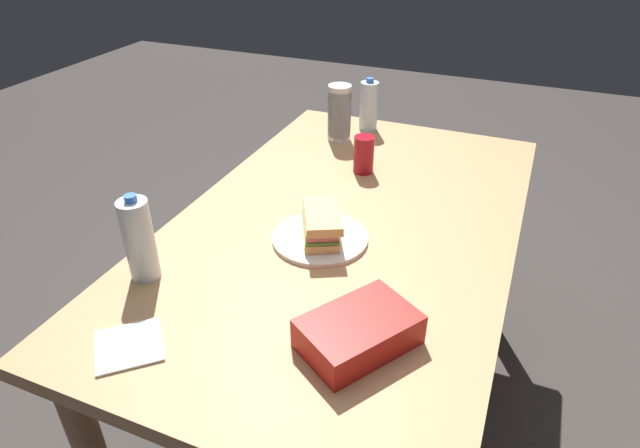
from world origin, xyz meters
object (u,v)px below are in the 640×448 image
object	(u,v)px
chip_bag	(359,332)
paper_plate	(320,238)
sandwich	(321,224)
dining_table	(345,248)
soda_can_red	(364,155)
water_bottle_spare	(139,240)
plastic_cup_stack	(339,113)
water_bottle_tall	(369,106)

from	to	relation	value
chip_bag	paper_plate	bearing A→B (deg)	-113.40
paper_plate	sandwich	distance (m)	0.05
chip_bag	dining_table	bearing A→B (deg)	-124.29
paper_plate	soda_can_red	size ratio (longest dim) A/B	2.08
paper_plate	water_bottle_spare	distance (m)	0.46
soda_can_red	chip_bag	xyz separation A→B (m)	(0.75, 0.24, -0.03)
plastic_cup_stack	water_bottle_spare	world-z (taller)	water_bottle_spare
soda_can_red	water_bottle_spare	bearing A→B (deg)	-22.46
paper_plate	water_bottle_tall	bearing A→B (deg)	-170.89
dining_table	chip_bag	bearing A→B (deg)	23.03
paper_plate	chip_bag	world-z (taller)	chip_bag
dining_table	sandwich	bearing A→B (deg)	-12.93
dining_table	soda_can_red	xyz separation A→B (m)	(-0.31, -0.06, 0.15)
plastic_cup_stack	water_bottle_spare	xyz separation A→B (m)	(0.95, -0.13, 0.00)
paper_plate	dining_table	bearing A→B (deg)	165.26
dining_table	paper_plate	xyz separation A→B (m)	(0.12, -0.03, 0.10)
paper_plate	chip_bag	distance (m)	0.39
dining_table	water_bottle_spare	world-z (taller)	water_bottle_spare
soda_can_red	water_bottle_tall	world-z (taller)	water_bottle_tall
water_bottle_tall	water_bottle_spare	distance (m)	1.10
dining_table	chip_bag	world-z (taller)	chip_bag
sandwich	soda_can_red	distance (m)	0.43
water_bottle_spare	paper_plate	bearing A→B (deg)	132.80
sandwich	chip_bag	world-z (taller)	sandwich
paper_plate	plastic_cup_stack	world-z (taller)	plastic_cup_stack
paper_plate	sandwich	world-z (taller)	sandwich
dining_table	soda_can_red	size ratio (longest dim) A/B	12.64
chip_bag	plastic_cup_stack	size ratio (longest dim) A/B	1.13
paper_plate	soda_can_red	distance (m)	0.43
paper_plate	water_bottle_tall	size ratio (longest dim) A/B	1.28
soda_can_red	water_bottle_tall	size ratio (longest dim) A/B	0.62
dining_table	water_bottle_tall	world-z (taller)	water_bottle_tall
dining_table	water_bottle_spare	size ratio (longest dim) A/B	6.99
water_bottle_tall	soda_can_red	bearing A→B (deg)	15.89
sandwich	soda_can_red	world-z (taller)	soda_can_red
water_bottle_tall	water_bottle_spare	size ratio (longest dim) A/B	0.90
dining_table	sandwich	size ratio (longest dim) A/B	7.70
sandwich	water_bottle_tall	size ratio (longest dim) A/B	1.01
plastic_cup_stack	chip_bag	bearing A→B (deg)	22.91
dining_table	plastic_cup_stack	xyz separation A→B (m)	(-0.53, -0.22, 0.19)
dining_table	soda_can_red	world-z (taller)	soda_can_red
dining_table	water_bottle_tall	xyz separation A→B (m)	(-0.67, -0.16, 0.19)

